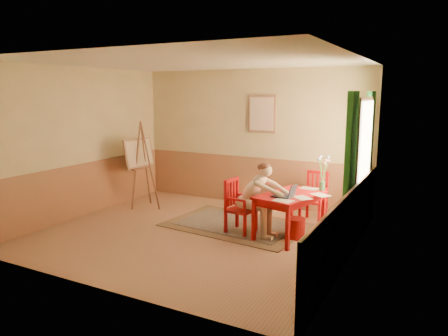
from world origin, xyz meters
The scene contains 14 objects.
room centered at (0.00, 0.00, 1.40)m, with size 5.04×4.54×2.84m.
wainscot centered at (0.00, 0.80, 0.50)m, with size 5.00×4.50×1.00m.
window centered at (2.42, 1.10, 1.35)m, with size 0.12×2.01×2.20m.
wall_portrait centered at (0.25, 2.20, 1.90)m, with size 0.60×0.05×0.76m.
rug centered at (0.41, 0.73, 0.01)m, with size 2.54×1.82×0.02m.
table centered at (1.44, 0.58, 0.63)m, with size 0.97×1.33×0.72m.
chair_left centered at (0.60, 0.41, 0.46)m, with size 0.46×0.45×0.91m.
chair_back centered at (1.55, 1.62, 0.46)m, with size 0.43×0.45×0.91m.
figure centered at (0.93, 0.39, 0.68)m, with size 0.93×0.44×1.23m.
laptop centered at (1.45, 0.33, 0.76)m, with size 0.39×0.27×0.22m.
papers centered at (1.66, 0.59, 0.72)m, with size 0.75×1.23×0.00m.
vase centered at (1.82, 1.08, 0.99)m, with size 0.20×0.30×0.59m.
wastebasket centered at (1.55, 0.57, 0.17)m, with size 0.31×0.31×0.33m, color red.
easel centered at (-1.89, 0.96, 1.05)m, with size 0.61×0.79×1.77m.
Camera 1 is at (3.56, -5.77, 2.33)m, focal length 33.89 mm.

